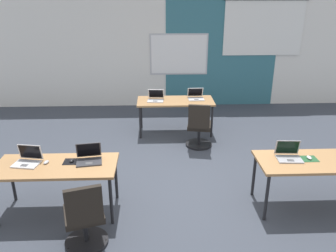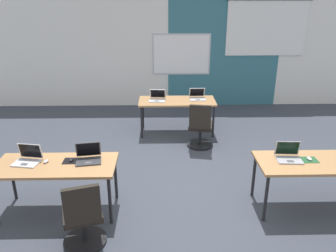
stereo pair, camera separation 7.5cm
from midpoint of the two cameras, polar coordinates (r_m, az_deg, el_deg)
The scene contains 17 objects.
ground_plane at distance 5.43m, azimuth 2.99°, elevation -9.96°, with size 24.00×24.00×0.00m.
back_wall_assembly at distance 8.94m, azimuth 1.53°, elevation 12.38°, with size 10.00×0.27×2.80m.
desk_near_left at distance 4.77m, azimuth -17.92°, elevation -6.76°, with size 1.60×0.70×0.72m.
desk_near_right at distance 5.04m, azimuth 24.03°, elevation -6.05°, with size 1.60×0.70×0.72m.
desk_far_center at distance 7.17m, azimuth 1.82°, elevation 3.87°, with size 1.60×0.70×0.72m.
laptop_far_left at distance 7.13m, azimuth -1.51°, elevation 4.70°, with size 0.36×0.35×0.22m.
laptop_far_right at distance 7.25m, azimuth 5.26°, elevation 4.91°, with size 0.34×0.33×0.22m.
chair_far_right at distance 6.57m, azimuth 5.75°, elevation -0.54°, with size 0.52×0.57×0.92m.
laptop_near_left_end at distance 4.90m, azimuth -22.10°, elevation -5.12°, with size 0.37×0.33×0.24m.
mouse_near_left_end at distance 4.82m, azimuth -19.39°, elevation -5.62°, with size 0.08×0.11×0.03m.
laptop_near_left_inner at distance 4.70m, azimuth -12.77°, elevation -5.12°, with size 0.37×0.33×0.23m.
mousepad_near_left_inner at distance 4.76m, azimuth -15.47°, elevation -5.67°, with size 0.22×0.19×0.00m.
mouse_near_left_inner at distance 4.75m, azimuth -15.50°, elevation -5.47°, with size 0.06×0.10×0.03m.
chair_near_left_inner at distance 4.19m, azimuth -13.55°, elevation -15.08°, with size 0.55×0.60×0.92m.
laptop_near_right_inner at distance 4.92m, azimuth 20.01°, elevation -4.72°, with size 0.35×0.30×0.23m.
mousepad_near_right_inner at distance 5.01m, azimuth 23.02°, elevation -5.25°, with size 0.22×0.19×0.00m.
mouse_near_right_inner at distance 5.01m, azimuth 23.05°, elevation -5.06°, with size 0.06×0.10×0.03m.
Camera 2 is at (-0.35, -4.62, 2.84)m, focal length 36.29 mm.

